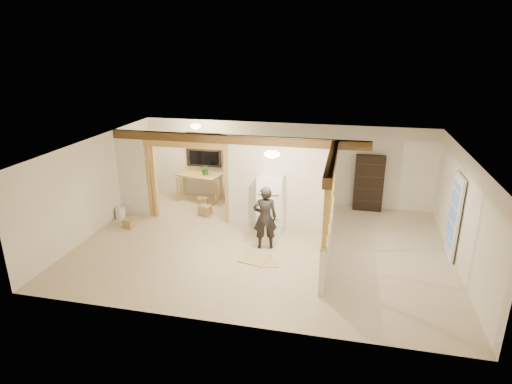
% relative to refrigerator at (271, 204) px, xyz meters
% --- Properties ---
extents(floor, '(9.00, 6.50, 0.01)m').
position_rel_refrigerator_xyz_m(floor, '(-0.04, -0.82, -0.79)').
color(floor, '#BFAA8E').
rests_on(floor, ground).
extents(ceiling, '(9.00, 6.50, 0.01)m').
position_rel_refrigerator_xyz_m(ceiling, '(-0.04, -0.82, 1.71)').
color(ceiling, white).
extents(wall_back, '(9.00, 0.01, 2.50)m').
position_rel_refrigerator_xyz_m(wall_back, '(-0.04, 2.43, 0.46)').
color(wall_back, silver).
rests_on(wall_back, floor).
extents(wall_front, '(9.00, 0.01, 2.50)m').
position_rel_refrigerator_xyz_m(wall_front, '(-0.04, -4.07, 0.46)').
color(wall_front, silver).
rests_on(wall_front, floor).
extents(wall_left, '(0.01, 6.50, 2.50)m').
position_rel_refrigerator_xyz_m(wall_left, '(-4.54, -0.82, 0.46)').
color(wall_left, silver).
rests_on(wall_left, floor).
extents(wall_right, '(0.01, 6.50, 2.50)m').
position_rel_refrigerator_xyz_m(wall_right, '(4.46, -0.82, 0.46)').
color(wall_right, silver).
rests_on(wall_right, floor).
extents(partition_left_stub, '(0.90, 0.12, 2.50)m').
position_rel_refrigerator_xyz_m(partition_left_stub, '(-4.09, 0.38, 0.46)').
color(partition_left_stub, silver).
rests_on(partition_left_stub, floor).
extents(partition_center, '(2.80, 0.12, 2.50)m').
position_rel_refrigerator_xyz_m(partition_center, '(0.16, 0.38, 0.46)').
color(partition_center, silver).
rests_on(partition_center, floor).
extents(doorway_frame, '(2.46, 0.14, 2.20)m').
position_rel_refrigerator_xyz_m(doorway_frame, '(-2.44, 0.38, 0.31)').
color(doorway_frame, tan).
rests_on(doorway_frame, floor).
extents(header_beam_back, '(7.00, 0.18, 0.22)m').
position_rel_refrigerator_xyz_m(header_beam_back, '(-1.04, 0.38, 1.59)').
color(header_beam_back, brown).
rests_on(header_beam_back, ceiling).
extents(header_beam_right, '(0.18, 3.30, 0.22)m').
position_rel_refrigerator_xyz_m(header_beam_right, '(1.56, -1.22, 1.59)').
color(header_beam_right, brown).
rests_on(header_beam_right, ceiling).
extents(pony_wall, '(0.12, 3.20, 1.00)m').
position_rel_refrigerator_xyz_m(pony_wall, '(1.56, -1.22, -0.29)').
color(pony_wall, silver).
rests_on(pony_wall, floor).
extents(stud_partition, '(0.14, 3.20, 1.32)m').
position_rel_refrigerator_xyz_m(stud_partition, '(1.56, -1.22, 0.87)').
color(stud_partition, tan).
rests_on(stud_partition, pony_wall).
extents(window_back, '(1.12, 0.10, 1.10)m').
position_rel_refrigerator_xyz_m(window_back, '(-2.64, 2.35, 0.76)').
color(window_back, black).
rests_on(window_back, wall_back).
extents(french_door, '(0.12, 0.86, 2.00)m').
position_rel_refrigerator_xyz_m(french_door, '(4.38, -0.42, 0.21)').
color(french_door, white).
rests_on(french_door, floor).
extents(ceiling_dome_main, '(0.36, 0.36, 0.16)m').
position_rel_refrigerator_xyz_m(ceiling_dome_main, '(0.26, -1.32, 1.69)').
color(ceiling_dome_main, '#FFEABF').
rests_on(ceiling_dome_main, ceiling).
extents(ceiling_dome_util, '(0.32, 0.32, 0.14)m').
position_rel_refrigerator_xyz_m(ceiling_dome_util, '(-2.54, 1.48, 1.69)').
color(ceiling_dome_util, '#FFEABF').
rests_on(ceiling_dome_util, ceiling).
extents(hanging_bulb, '(0.07, 0.07, 0.07)m').
position_rel_refrigerator_xyz_m(hanging_bulb, '(-2.04, 0.78, 1.39)').
color(hanging_bulb, '#FFD88C').
rests_on(hanging_bulb, ceiling).
extents(refrigerator, '(0.65, 0.63, 1.58)m').
position_rel_refrigerator_xyz_m(refrigerator, '(0.00, 0.00, 0.00)').
color(refrigerator, silver).
rests_on(refrigerator, floor).
extents(woman, '(0.66, 0.51, 1.59)m').
position_rel_refrigerator_xyz_m(woman, '(0.04, -0.94, 0.01)').
color(woman, black).
rests_on(woman, floor).
extents(work_table, '(1.47, 0.95, 0.86)m').
position_rel_refrigerator_xyz_m(work_table, '(-2.67, 1.92, -0.36)').
color(work_table, tan).
rests_on(work_table, floor).
extents(potted_plant, '(0.37, 0.33, 0.36)m').
position_rel_refrigerator_xyz_m(potted_plant, '(-2.45, 1.91, 0.25)').
color(potted_plant, '#205724').
rests_on(potted_plant, work_table).
extents(shop_vac, '(0.59, 0.59, 0.60)m').
position_rel_refrigerator_xyz_m(shop_vac, '(-4.19, 0.76, -0.49)').
color(shop_vac, '#A7170B').
rests_on(shop_vac, floor).
extents(bookshelf, '(0.85, 0.28, 1.69)m').
position_rel_refrigerator_xyz_m(bookshelf, '(2.55, 2.21, 0.06)').
color(bookshelf, black).
rests_on(bookshelf, floor).
extents(bucket, '(0.32, 0.32, 0.34)m').
position_rel_refrigerator_xyz_m(bucket, '(-4.37, -0.06, -0.62)').
color(bucket, silver).
rests_on(bucket, floor).
extents(box_util_a, '(0.38, 0.34, 0.29)m').
position_rel_refrigerator_xyz_m(box_util_a, '(-2.10, 0.76, -0.64)').
color(box_util_a, '#A07F4D').
rests_on(box_util_a, floor).
extents(box_util_b, '(0.35, 0.35, 0.27)m').
position_rel_refrigerator_xyz_m(box_util_b, '(-2.41, 1.46, -0.65)').
color(box_util_b, '#A07F4D').
rests_on(box_util_b, floor).
extents(box_front, '(0.32, 0.28, 0.23)m').
position_rel_refrigerator_xyz_m(box_front, '(-3.83, -0.58, -0.67)').
color(box_front, '#A07F4D').
rests_on(box_front, floor).
extents(floor_panel_near, '(0.72, 0.72, 0.02)m').
position_rel_refrigerator_xyz_m(floor_panel_near, '(-0.07, -1.59, -0.78)').
color(floor_panel_near, tan).
rests_on(floor_panel_near, floor).
extents(floor_panel_far, '(0.57, 0.51, 0.02)m').
position_rel_refrigerator_xyz_m(floor_panel_far, '(0.27, -1.76, -0.78)').
color(floor_panel_far, tan).
rests_on(floor_panel_far, floor).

